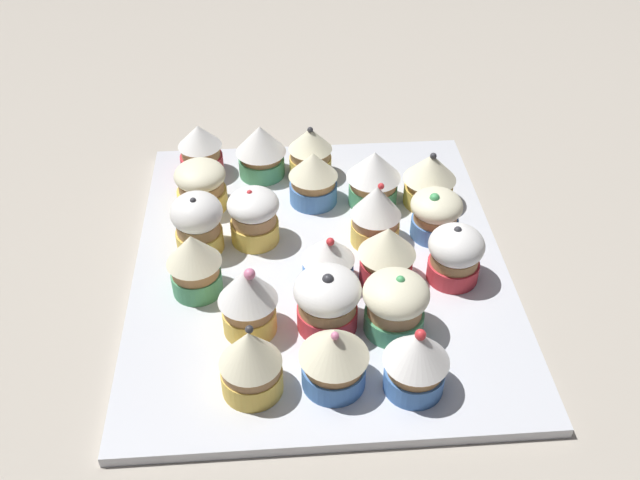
# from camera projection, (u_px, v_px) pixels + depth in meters

# --- Properties ---
(ground_plane) EXTENTS (1.80, 1.80, 0.03)m
(ground_plane) POSITION_uv_depth(u_px,v_px,m) (320.00, 278.00, 0.82)
(ground_plane) COLOR #B2A899
(baking_tray) EXTENTS (0.49, 0.42, 0.01)m
(baking_tray) POSITION_uv_depth(u_px,v_px,m) (320.00, 264.00, 0.81)
(baking_tray) COLOR silver
(baking_tray) RESTS_ON ground_plane
(cupcake_0) EXTENTS (0.06, 0.06, 0.07)m
(cupcake_0) POSITION_uv_depth(u_px,v_px,m) (200.00, 150.00, 0.92)
(cupcake_0) COLOR #D1333D
(cupcake_0) RESTS_ON baking_tray
(cupcake_1) EXTENTS (0.06, 0.06, 0.06)m
(cupcake_1) POSITION_uv_depth(u_px,v_px,m) (201.00, 185.00, 0.87)
(cupcake_1) COLOR #EFC651
(cupcake_1) RESTS_ON baking_tray
(cupcake_2) EXTENTS (0.06, 0.06, 0.08)m
(cupcake_2) POSITION_uv_depth(u_px,v_px,m) (198.00, 222.00, 0.80)
(cupcake_2) COLOR #EFC651
(cupcake_2) RESTS_ON baking_tray
(cupcake_3) EXTENTS (0.06, 0.06, 0.08)m
(cupcake_3) POSITION_uv_depth(u_px,v_px,m) (194.00, 263.00, 0.74)
(cupcake_3) COLOR #4C9E6B
(cupcake_3) RESTS_ON baking_tray
(cupcake_4) EXTENTS (0.07, 0.07, 0.07)m
(cupcake_4) POSITION_uv_depth(u_px,v_px,m) (261.00, 150.00, 0.91)
(cupcake_4) COLOR #4C9E6B
(cupcake_4) RESTS_ON baking_tray
(cupcake_5) EXTENTS (0.06, 0.06, 0.07)m
(cupcake_5) POSITION_uv_depth(u_px,v_px,m) (254.00, 216.00, 0.81)
(cupcake_5) COLOR #EFC651
(cupcake_5) RESTS_ON baking_tray
(cupcake_6) EXTENTS (0.06, 0.06, 0.09)m
(cupcake_6) POSITION_uv_depth(u_px,v_px,m) (248.00, 299.00, 0.70)
(cupcake_6) COLOR #EFC651
(cupcake_6) RESTS_ON baking_tray
(cupcake_7) EXTENTS (0.06, 0.06, 0.08)m
(cupcake_7) POSITION_uv_depth(u_px,v_px,m) (250.00, 362.00, 0.64)
(cupcake_7) COLOR #EFC651
(cupcake_7) RESTS_ON baking_tray
(cupcake_8) EXTENTS (0.06, 0.06, 0.07)m
(cupcake_8) POSITION_uv_depth(u_px,v_px,m) (310.00, 152.00, 0.91)
(cupcake_8) COLOR #EFC651
(cupcake_8) RESTS_ON baking_tray
(cupcake_9) EXTENTS (0.06, 0.06, 0.07)m
(cupcake_9) POSITION_uv_depth(u_px,v_px,m) (312.00, 177.00, 0.87)
(cupcake_9) COLOR #477AC6
(cupcake_9) RESTS_ON baking_tray
(cupcake_10) EXTENTS (0.06, 0.06, 0.07)m
(cupcake_10) POSITION_uv_depth(u_px,v_px,m) (328.00, 260.00, 0.76)
(cupcake_10) COLOR #477AC6
(cupcake_10) RESTS_ON baking_tray
(cupcake_11) EXTENTS (0.07, 0.07, 0.07)m
(cupcake_11) POSITION_uv_depth(u_px,v_px,m) (326.00, 300.00, 0.70)
(cupcake_11) COLOR #D1333D
(cupcake_11) RESTS_ON baking_tray
(cupcake_12) EXTENTS (0.07, 0.07, 0.07)m
(cupcake_12) POSITION_uv_depth(u_px,v_px,m) (336.00, 356.00, 0.65)
(cupcake_12) COLOR #477AC6
(cupcake_12) RESTS_ON baking_tray
(cupcake_13) EXTENTS (0.07, 0.07, 0.07)m
(cupcake_13) POSITION_uv_depth(u_px,v_px,m) (374.00, 176.00, 0.87)
(cupcake_13) COLOR #4C9E6B
(cupcake_13) RESTS_ON baking_tray
(cupcake_14) EXTENTS (0.06, 0.06, 0.08)m
(cupcake_14) POSITION_uv_depth(u_px,v_px,m) (376.00, 214.00, 0.81)
(cupcake_14) COLOR #EFC651
(cupcake_14) RESTS_ON baking_tray
(cupcake_15) EXTENTS (0.06, 0.06, 0.07)m
(cupcake_15) POSITION_uv_depth(u_px,v_px,m) (387.00, 254.00, 0.76)
(cupcake_15) COLOR #D1333D
(cupcake_15) RESTS_ON baking_tray
(cupcake_16) EXTENTS (0.07, 0.07, 0.07)m
(cupcake_16) POSITION_uv_depth(u_px,v_px,m) (395.00, 303.00, 0.70)
(cupcake_16) COLOR #4C9E6B
(cupcake_16) RESTS_ON baking_tray
(cupcake_17) EXTENTS (0.06, 0.06, 0.08)m
(cupcake_17) POSITION_uv_depth(u_px,v_px,m) (416.00, 360.00, 0.64)
(cupcake_17) COLOR #477AC6
(cupcake_17) RESTS_ON baking_tray
(cupcake_18) EXTENTS (0.06, 0.06, 0.07)m
(cupcake_18) POSITION_uv_depth(u_px,v_px,m) (430.00, 178.00, 0.87)
(cupcake_18) COLOR #EFC651
(cupcake_18) RESTS_ON baking_tray
(cupcake_19) EXTENTS (0.06, 0.06, 0.06)m
(cupcake_19) POSITION_uv_depth(u_px,v_px,m) (436.00, 213.00, 0.82)
(cupcake_19) COLOR #477AC6
(cupcake_19) RESTS_ON baking_tray
(cupcake_20) EXTENTS (0.06, 0.06, 0.07)m
(cupcake_20) POSITION_uv_depth(u_px,v_px,m) (455.00, 254.00, 0.76)
(cupcake_20) COLOR #D1333D
(cupcake_20) RESTS_ON baking_tray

